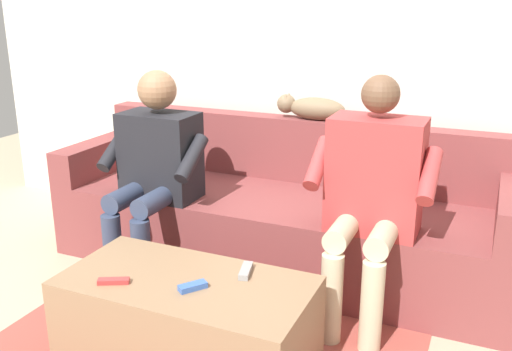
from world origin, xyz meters
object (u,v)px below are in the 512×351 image
(couch, at_px, (281,217))
(cat_on_backrest, at_px, (312,108))
(remote_gray, at_px, (246,271))
(person_right_seated, at_px, (155,163))
(remote_blue, at_px, (193,287))
(remote_red, at_px, (114,281))
(coffee_table, at_px, (188,322))
(person_left_seated, at_px, (372,188))

(couch, distance_m, cat_on_backrest, 0.66)
(cat_on_backrest, xyz_separation_m, remote_gray, (-0.13, 1.21, -0.47))
(person_right_seated, distance_m, remote_blue, 1.02)
(person_right_seated, height_order, remote_gray, person_right_seated)
(remote_gray, distance_m, remote_blue, 0.25)
(remote_red, relative_size, remote_blue, 1.12)
(coffee_table, bearing_deg, person_left_seated, -130.43)
(person_right_seated, distance_m, remote_gray, 0.99)
(coffee_table, height_order, person_right_seated, person_right_seated)
(couch, distance_m, person_right_seated, 0.79)
(cat_on_backrest, distance_m, remote_red, 1.60)
(couch, height_order, person_right_seated, person_right_seated)
(remote_gray, bearing_deg, coffee_table, 111.78)
(remote_gray, bearing_deg, person_right_seated, 40.90)
(person_left_seated, height_order, remote_gray, person_left_seated)
(person_right_seated, bearing_deg, couch, -147.44)
(person_right_seated, xyz_separation_m, remote_gray, (-0.79, 0.54, -0.23))
(couch, xyz_separation_m, remote_blue, (-0.06, 1.13, 0.13))
(person_right_seated, relative_size, remote_red, 9.03)
(person_right_seated, bearing_deg, remote_red, 112.21)
(coffee_table, relative_size, person_left_seated, 0.88)
(couch, relative_size, person_right_seated, 2.29)
(remote_red, bearing_deg, cat_on_backrest, 51.06)
(person_left_seated, relative_size, remote_gray, 8.68)
(person_left_seated, distance_m, remote_blue, 0.95)
(person_left_seated, xyz_separation_m, person_right_seated, (1.18, 0.00, -0.02))
(couch, xyz_separation_m, cat_on_backrest, (-0.08, -0.29, 0.59))
(person_right_seated, xyz_separation_m, cat_on_backrest, (-0.67, -0.66, 0.24))
(cat_on_backrest, bearing_deg, couch, 75.27)
(person_left_seated, distance_m, remote_red, 1.21)
(remote_blue, bearing_deg, coffee_table, -94.94)
(cat_on_backrest, relative_size, remote_blue, 5.04)
(person_right_seated, height_order, remote_blue, person_right_seated)
(person_left_seated, height_order, remote_red, person_left_seated)
(coffee_table, bearing_deg, remote_red, 29.44)
(coffee_table, distance_m, remote_gray, 0.33)
(person_left_seated, relative_size, cat_on_backrest, 2.06)
(couch, xyz_separation_m, person_right_seated, (0.59, 0.38, 0.36))
(cat_on_backrest, height_order, remote_blue, cat_on_backrest)
(cat_on_backrest, relative_size, remote_gray, 4.21)
(remote_red, bearing_deg, remote_blue, -11.62)
(coffee_table, distance_m, person_left_seated, 1.02)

